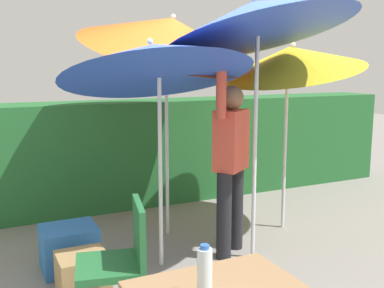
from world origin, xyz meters
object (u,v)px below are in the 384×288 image
at_px(umbrella_orange, 170,34).
at_px(cooler_box, 69,248).
at_px(umbrella_rainbow, 256,18).
at_px(bottle_water, 205,271).
at_px(umbrella_navy, 290,60).
at_px(person_vendor, 231,158).
at_px(chair_plastic, 120,259).
at_px(umbrella_yellow, 155,61).
at_px(crate_cardboard, 83,276).

distance_m(umbrella_orange, cooler_box, 2.28).
xyz_separation_m(umbrella_rainbow, umbrella_orange, (-0.39, 0.97, -0.08)).
xyz_separation_m(umbrella_orange, bottle_water, (-0.95, -2.64, -1.23)).
bearing_deg(umbrella_navy, umbrella_rainbow, -145.88).
distance_m(umbrella_rainbow, umbrella_navy, 1.02).
height_order(umbrella_navy, cooler_box, umbrella_navy).
distance_m(person_vendor, chair_plastic, 1.61).
height_order(umbrella_orange, person_vendor, umbrella_orange).
xyz_separation_m(umbrella_orange, person_vendor, (0.29, -0.76, -1.16)).
bearing_deg(umbrella_navy, person_vendor, -159.63).
height_order(umbrella_yellow, crate_cardboard, umbrella_yellow).
height_order(umbrella_orange, umbrella_navy, umbrella_orange).
xyz_separation_m(chair_plastic, crate_cardboard, (-0.14, 0.56, -0.34)).
height_order(umbrella_yellow, cooler_box, umbrella_yellow).
bearing_deg(umbrella_yellow, umbrella_navy, 10.07).
relative_size(umbrella_rainbow, umbrella_orange, 1.01).
relative_size(person_vendor, crate_cardboard, 5.01).
height_order(umbrella_rainbow, umbrella_orange, umbrella_rainbow).
bearing_deg(umbrella_navy, crate_cardboard, -166.12).
bearing_deg(umbrella_orange, bottle_water, -109.82).
relative_size(umbrella_rainbow, umbrella_yellow, 1.19).
bearing_deg(chair_plastic, umbrella_navy, 27.33).
relative_size(umbrella_rainbow, umbrella_navy, 1.20).
relative_size(umbrella_yellow, chair_plastic, 2.46).
bearing_deg(person_vendor, umbrella_rainbow, -63.10).
bearing_deg(chair_plastic, person_vendor, 31.64).
distance_m(umbrella_yellow, cooler_box, 1.80).
bearing_deg(umbrella_rainbow, umbrella_navy, 34.12).
relative_size(umbrella_orange, person_vendor, 1.38).
bearing_deg(bottle_water, person_vendor, 56.64).
bearing_deg(umbrella_orange, umbrella_navy, -19.67).
bearing_deg(bottle_water, umbrella_rainbow, 51.30).
height_order(umbrella_navy, bottle_water, umbrella_navy).
height_order(chair_plastic, cooler_box, chair_plastic).
bearing_deg(cooler_box, umbrella_rainbow, -17.98).
height_order(umbrella_rainbow, umbrella_navy, umbrella_rainbow).
distance_m(person_vendor, cooler_box, 1.66).
xyz_separation_m(umbrella_orange, chair_plastic, (-1.03, -1.57, -1.58)).
xyz_separation_m(cooler_box, bottle_water, (0.21, -2.18, 0.67)).
height_order(umbrella_yellow, umbrella_navy, umbrella_yellow).
bearing_deg(crate_cardboard, bottle_water, -82.45).
bearing_deg(umbrella_yellow, bottle_water, -104.91).
xyz_separation_m(chair_plastic, bottle_water, (0.08, -1.07, 0.35)).
relative_size(chair_plastic, cooler_box, 1.88).
bearing_deg(umbrella_navy, umbrella_yellow, -169.93).
height_order(person_vendor, chair_plastic, person_vendor).
bearing_deg(umbrella_rainbow, umbrella_yellow, 163.18).
height_order(cooler_box, bottle_water, bottle_water).
bearing_deg(umbrella_orange, chair_plastic, -123.25).
distance_m(umbrella_rainbow, bottle_water, 2.52).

